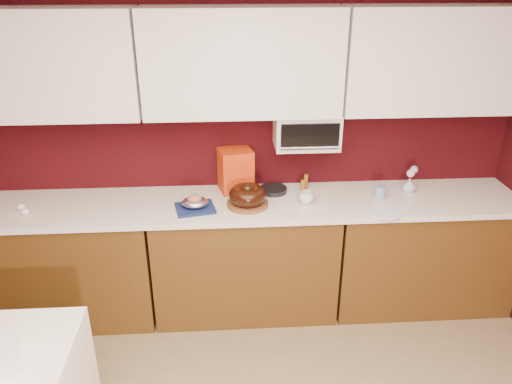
{
  "coord_description": "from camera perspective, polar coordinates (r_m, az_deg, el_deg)",
  "views": [
    {
      "loc": [
        -0.13,
        -1.25,
        2.44
      ],
      "look_at": [
        0.08,
        1.84,
        1.02
      ],
      "focal_mm": 35.0,
      "sensor_mm": 36.0,
      "label": 1
    }
  ],
  "objects": [
    {
      "name": "egg_right",
      "position": [
        3.78,
        -25.25,
        -1.57
      ],
      "size": [
        0.06,
        0.04,
        0.04
      ],
      "primitive_type": "ellipsoid",
      "rotation": [
        0.0,
        0.0,
        0.0
      ],
      "color": "white",
      "rests_on": "countertop"
    },
    {
      "name": "navy_towel",
      "position": [
        3.46,
        -6.96,
        -1.85
      ],
      "size": [
        0.3,
        0.27,
        0.02
      ],
      "primitive_type": "cube",
      "rotation": [
        0.0,
        0.0,
        0.2
      ],
      "color": "navy",
      "rests_on": "countertop"
    },
    {
      "name": "flower_blue",
      "position": [
        3.83,
        17.62,
        2.46
      ],
      "size": [
        0.05,
        0.05,
        0.05
      ],
      "primitive_type": "sphere",
      "color": "#7BA4C5",
      "rests_on": "flower_vase"
    },
    {
      "name": "egg_left",
      "position": [
        3.7,
        -24.87,
        -2.05
      ],
      "size": [
        0.07,
        0.06,
        0.04
      ],
      "primitive_type": "ellipsoid",
      "rotation": [
        0.0,
        0.0,
        0.35
      ],
      "color": "white",
      "rests_on": "countertop"
    },
    {
      "name": "roasted_ham",
      "position": [
        3.43,
        -7.02,
        -0.8
      ],
      "size": [
        0.12,
        0.12,
        0.06
      ],
      "primitive_type": "ellipsoid",
      "rotation": [
        0.0,
        0.0,
        0.4
      ],
      "color": "#BA6B55",
      "rests_on": "foil_ham_nest"
    },
    {
      "name": "dark_pan",
      "position": [
        3.69,
        1.99,
        0.26
      ],
      "size": [
        0.21,
        0.21,
        0.04
      ],
      "primitive_type": "cylinder",
      "rotation": [
        0.0,
        0.0,
        -0.02
      ],
      "color": "black",
      "rests_on": "countertop"
    },
    {
      "name": "coffee_mug",
      "position": [
        3.53,
        5.8,
        -0.54
      ],
      "size": [
        0.13,
        0.13,
        0.1
      ],
      "primitive_type": "imported",
      "rotation": [
        0.0,
        0.0,
        0.88
      ],
      "color": "silver",
      "rests_on": "countertop"
    },
    {
      "name": "bundt_cake",
      "position": [
        3.46,
        -0.98,
        -0.37
      ],
      "size": [
        0.32,
        0.32,
        0.11
      ],
      "primitive_type": "torus",
      "rotation": [
        0.0,
        0.0,
        -0.27
      ],
      "color": "black",
      "rests_on": "cake_base"
    },
    {
      "name": "toaster_oven_handle",
      "position": [
        3.43,
        6.18,
        5.05
      ],
      "size": [
        0.42,
        0.02,
        0.02
      ],
      "primitive_type": "cylinder",
      "rotation": [
        0.0,
        1.57,
        0.0
      ],
      "color": "silver",
      "rests_on": "toaster_oven"
    },
    {
      "name": "upper_cabinet_right",
      "position": [
        3.69,
        20.23,
        13.96
      ],
      "size": [
        1.31,
        0.33,
        0.7
      ],
      "primitive_type": "cube",
      "color": "white",
      "rests_on": "wall_back"
    },
    {
      "name": "cake_base",
      "position": [
        3.49,
        -0.97,
        -1.36
      ],
      "size": [
        0.35,
        0.35,
        0.03
      ],
      "primitive_type": "cylinder",
      "rotation": [
        0.0,
        0.0,
        -0.26
      ],
      "color": "brown",
      "rests_on": "countertop"
    },
    {
      "name": "wall_back",
      "position": [
        3.7,
        -1.59,
        5.85
      ],
      "size": [
        4.0,
        0.02,
        2.5
      ],
      "primitive_type": "cube",
      "color": "#35070A",
      "rests_on": "floor"
    },
    {
      "name": "foil_ham_nest",
      "position": [
        3.44,
        -7.0,
        -1.17
      ],
      "size": [
        0.22,
        0.21,
        0.07
      ],
      "primitive_type": "ellipsoid",
      "rotation": [
        0.0,
        0.0,
        -0.36
      ],
      "color": "silver",
      "rests_on": "navy_towel"
    },
    {
      "name": "upper_cabinet_left",
      "position": [
        3.6,
        -23.94,
        13.13
      ],
      "size": [
        1.31,
        0.33,
        0.7
      ],
      "primitive_type": "cube",
      "color": "white",
      "rests_on": "wall_back"
    },
    {
      "name": "countertop",
      "position": [
        3.56,
        -1.32,
        -1.41
      ],
      "size": [
        4.0,
        0.62,
        0.04
      ],
      "primitive_type": "cube",
      "color": "silver",
      "rests_on": "base_cabinet_center"
    },
    {
      "name": "base_cabinet_right",
      "position": [
        4.05,
        18.09,
        -6.53
      ],
      "size": [
        1.31,
        0.58,
        0.86
      ],
      "primitive_type": "cube",
      "color": "#513210",
      "rests_on": "floor"
    },
    {
      "name": "china_plate",
      "position": [
        3.5,
        14.6,
        -2.24
      ],
      "size": [
        0.24,
        0.24,
        0.01
      ],
      "primitive_type": "cylinder",
      "rotation": [
        0.0,
        0.0,
        0.09
      ],
      "color": "white",
      "rests_on": "countertop"
    },
    {
      "name": "base_cabinet_left",
      "position": [
        3.96,
        -21.08,
        -7.74
      ],
      "size": [
        1.31,
        0.58,
        0.86
      ],
      "primitive_type": "cube",
      "color": "#513210",
      "rests_on": "floor"
    },
    {
      "name": "upper_cabinet_center",
      "position": [
        3.39,
        -1.59,
        14.58
      ],
      "size": [
        1.31,
        0.33,
        0.7
      ],
      "primitive_type": "cube",
      "color": "white",
      "rests_on": "wall_back"
    },
    {
      "name": "toaster_oven_door",
      "position": [
        3.42,
        6.19,
        6.32
      ],
      "size": [
        0.4,
        0.02,
        0.18
      ],
      "primitive_type": "cube",
      "color": "black",
      "rests_on": "toaster_oven"
    },
    {
      "name": "amber_bottle_tall",
      "position": [
        3.76,
        5.72,
        1.22
      ],
      "size": [
        0.03,
        0.03,
        0.11
      ],
      "primitive_type": "cylinder",
      "rotation": [
        0.0,
        0.0,
        0.03
      ],
      "color": "brown",
      "rests_on": "countertop"
    },
    {
      "name": "amber_bottle",
      "position": [
        3.69,
        5.37,
        0.66
      ],
      "size": [
        0.04,
        0.04,
        0.09
      ],
      "primitive_type": "cylinder",
      "rotation": [
        0.0,
        0.0,
        0.23
      ],
      "color": "#965A1B",
      "rests_on": "countertop"
    },
    {
      "name": "base_cabinet_center",
      "position": [
        3.78,
        -1.25,
        -7.56
      ],
      "size": [
        1.31,
        0.58,
        0.86
      ],
      "primitive_type": "cube",
      "color": "#513210",
      "rests_on": "floor"
    },
    {
      "name": "flower_pink",
      "position": [
        3.81,
        17.26,
        2.04
      ],
      "size": [
        0.06,
        0.06,
        0.06
      ],
      "primitive_type": "sphere",
      "color": "pink",
      "rests_on": "flower_vase"
    },
    {
      "name": "pandoro_box",
      "position": [
        3.68,
        -2.35,
        2.53
      ],
      "size": [
        0.27,
        0.26,
        0.32
      ],
      "primitive_type": "cube",
      "rotation": [
        0.0,
        0.0,
        0.23
      ],
      "color": "#AA150B",
      "rests_on": "countertop"
    },
    {
      "name": "toaster_oven",
      "position": [
        3.57,
        5.77,
        7.13
      ],
      "size": [
        0.45,
        0.3,
        0.25
      ],
      "primitive_type": "cube",
      "color": "white",
      "rests_on": "upper_cabinet_center"
    },
    {
      "name": "blue_jar",
      "position": [
        3.7,
        14.0,
        -0.0
      ],
      "size": [
        0.09,
        0.09,
        0.09
      ],
      "primitive_type": "cylinder",
      "rotation": [
        0.0,
        0.0,
        0.21
      ],
      "color": "navy",
      "rests_on": "countertop"
    },
    {
      "name": "flower_vase",
      "position": [
        3.85,
        17.09,
        0.82
      ],
      "size": [
        0.09,
        0.09,
        0.12
      ],
      "primitive_type": "imported",
      "rotation": [
        0.0,
        0.0,
        -0.1
      ],
      "color": "#B4B8CC",
      "rests_on": "countertop"
    }
  ]
}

